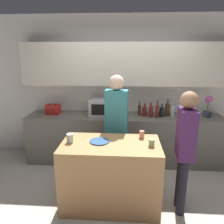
# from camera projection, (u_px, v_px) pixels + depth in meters

# --- Properties ---
(ground_plane) EXTENTS (14.00, 14.00, 0.00)m
(ground_plane) POSITION_uv_depth(u_px,v_px,m) (122.00, 210.00, 2.92)
(ground_plane) COLOR beige
(back_wall) EXTENTS (6.40, 0.40, 2.70)m
(back_wall) POSITION_uv_depth(u_px,v_px,m) (125.00, 79.00, 4.10)
(back_wall) COLOR silver
(back_wall) RESTS_ON ground_plane
(back_counter) EXTENTS (3.60, 0.62, 0.90)m
(back_counter) POSITION_uv_depth(u_px,v_px,m) (124.00, 139.00, 4.14)
(back_counter) COLOR #6B665B
(back_counter) RESTS_ON ground_plane
(kitchen_island) EXTENTS (1.28, 0.70, 0.90)m
(kitchen_island) POSITION_uv_depth(u_px,v_px,m) (111.00, 174.00, 2.94)
(kitchen_island) COLOR #B27F4C
(kitchen_island) RESTS_ON ground_plane
(microwave) EXTENTS (0.52, 0.39, 0.30)m
(microwave) POSITION_uv_depth(u_px,v_px,m) (104.00, 107.00, 4.05)
(microwave) COLOR #B7BABC
(microwave) RESTS_ON back_counter
(toaster) EXTENTS (0.26, 0.16, 0.18)m
(toaster) POSITION_uv_depth(u_px,v_px,m) (53.00, 109.00, 4.13)
(toaster) COLOR #B21E19
(toaster) RESTS_ON back_counter
(potted_plant) EXTENTS (0.14, 0.14, 0.39)m
(potted_plant) POSITION_uv_depth(u_px,v_px,m) (208.00, 106.00, 3.91)
(potted_plant) COLOR #333D4C
(potted_plant) RESTS_ON back_counter
(bottle_0) EXTENTS (0.06, 0.06, 0.26)m
(bottle_0) POSITION_uv_depth(u_px,v_px,m) (139.00, 110.00, 4.02)
(bottle_0) COLOR #472814
(bottle_0) RESTS_ON back_counter
(bottle_1) EXTENTS (0.09, 0.09, 0.24)m
(bottle_1) POSITION_uv_depth(u_px,v_px,m) (145.00, 111.00, 3.99)
(bottle_1) COLOR maroon
(bottle_1) RESTS_ON back_counter
(bottle_2) EXTENTS (0.08, 0.08, 0.27)m
(bottle_2) POSITION_uv_depth(u_px,v_px,m) (151.00, 112.00, 3.92)
(bottle_2) COLOR maroon
(bottle_2) RESTS_ON back_counter
(bottle_3) EXTENTS (0.06, 0.06, 0.33)m
(bottle_3) POSITION_uv_depth(u_px,v_px,m) (157.00, 111.00, 3.88)
(bottle_3) COLOR maroon
(bottle_3) RESTS_ON back_counter
(bottle_4) EXTENTS (0.09, 0.09, 0.23)m
(bottle_4) POSITION_uv_depth(u_px,v_px,m) (162.00, 112.00, 3.95)
(bottle_4) COLOR black
(bottle_4) RESTS_ON back_counter
(bottle_5) EXTENTS (0.08, 0.08, 0.31)m
(bottle_5) POSITION_uv_depth(u_px,v_px,m) (167.00, 110.00, 3.98)
(bottle_5) COLOR #472814
(bottle_5) RESTS_ON back_counter
(bottle_6) EXTENTS (0.06, 0.06, 0.24)m
(bottle_6) POSITION_uv_depth(u_px,v_px,m) (173.00, 112.00, 3.96)
(bottle_6) COLOR silver
(bottle_6) RESTS_ON back_counter
(plate_on_island) EXTENTS (0.26, 0.26, 0.01)m
(plate_on_island) POSITION_uv_depth(u_px,v_px,m) (99.00, 141.00, 2.86)
(plate_on_island) COLOR #2D5684
(plate_on_island) RESTS_ON kitchen_island
(cup_0) EXTENTS (0.07, 0.07, 0.10)m
(cup_0) POSITION_uv_depth(u_px,v_px,m) (142.00, 134.00, 2.98)
(cup_0) COLOR tan
(cup_0) RESTS_ON kitchen_island
(cup_1) EXTENTS (0.09, 0.09, 0.12)m
(cup_1) POSITION_uv_depth(u_px,v_px,m) (70.00, 138.00, 2.83)
(cup_1) COLOR silver
(cup_1) RESTS_ON kitchen_island
(cup_2) EXTENTS (0.08, 0.08, 0.09)m
(cup_2) POSITION_uv_depth(u_px,v_px,m) (152.00, 143.00, 2.72)
(cup_2) COLOR #94B07C
(cup_2) RESTS_ON kitchen_island
(person_left) EXTENTS (0.35, 0.23, 1.72)m
(person_left) POSITION_uv_depth(u_px,v_px,m) (116.00, 120.00, 3.37)
(person_left) COLOR black
(person_left) RESTS_ON ground_plane
(person_center) EXTENTS (0.21, 0.35, 1.60)m
(person_center) POSITION_uv_depth(u_px,v_px,m) (185.00, 144.00, 2.68)
(person_center) COLOR black
(person_center) RESTS_ON ground_plane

